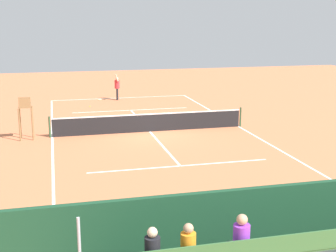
{
  "coord_description": "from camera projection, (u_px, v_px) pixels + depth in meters",
  "views": [
    {
      "loc": [
        4.8,
        23.39,
        5.81
      ],
      "look_at": [
        0.0,
        4.0,
        1.2
      ],
      "focal_mm": 49.85,
      "sensor_mm": 36.0,
      "label": 1
    }
  ],
  "objects": [
    {
      "name": "ground_plane",
      "position": [
        150.0,
        132.0,
        24.55
      ],
      "size": [
        60.0,
        60.0,
        0.0
      ],
      "primitive_type": "plane",
      "color": "#CC7047"
    },
    {
      "name": "court_line_markings",
      "position": [
        150.0,
        131.0,
        24.59
      ],
      "size": [
        10.1,
        22.2,
        0.01
      ],
      "color": "white",
      "rests_on": "ground"
    },
    {
      "name": "tennis_net",
      "position": [
        150.0,
        122.0,
        24.44
      ],
      "size": [
        10.3,
        0.1,
        1.07
      ],
      "color": "black",
      "rests_on": "ground"
    },
    {
      "name": "backdrop_wall",
      "position": [
        269.0,
        226.0,
        11.09
      ],
      "size": [
        18.0,
        0.16,
        2.0
      ],
      "primitive_type": "cube",
      "color": "#194228",
      "rests_on": "ground"
    },
    {
      "name": "umpire_chair",
      "position": [
        25.0,
        113.0,
        22.67
      ],
      "size": [
        0.67,
        0.67,
        2.14
      ],
      "color": "olive",
      "rests_on": "ground"
    },
    {
      "name": "equipment_bag",
      "position": [
        296.0,
        241.0,
        12.09
      ],
      "size": [
        0.9,
        0.36,
        0.36
      ],
      "primitive_type": "cube",
      "color": "#334C8C",
      "rests_on": "ground"
    },
    {
      "name": "tennis_player",
      "position": [
        117.0,
        86.0,
        33.93
      ],
      "size": [
        0.42,
        0.55,
        1.93
      ],
      "color": "black",
      "rests_on": "ground"
    },
    {
      "name": "tennis_racket",
      "position": [
        100.0,
        100.0,
        34.2
      ],
      "size": [
        0.58,
        0.34,
        0.03
      ],
      "color": "black",
      "rests_on": "ground"
    },
    {
      "name": "tennis_ball_near",
      "position": [
        90.0,
        106.0,
        31.43
      ],
      "size": [
        0.07,
        0.07,
        0.07
      ],
      "primitive_type": "sphere",
      "color": "#CCDB33",
      "rests_on": "ground"
    }
  ]
}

